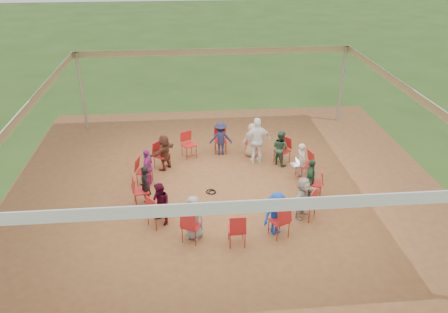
{
  "coord_description": "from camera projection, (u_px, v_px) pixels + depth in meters",
  "views": [
    {
      "loc": [
        -1.09,
        -11.05,
        6.89
      ],
      "look_at": [
        -0.07,
        0.3,
        0.98
      ],
      "focal_mm": 35.0,
      "sensor_mm": 36.0,
      "label": 1
    }
  ],
  "objects": [
    {
      "name": "chair_10",
      "position": [
        237.0,
        229.0,
        10.59
      ],
      "size": [
        0.42,
        0.44,
        0.9
      ],
      "primitive_type": null,
      "rotation": [
        0.0,
        0.0,
        -0.0
      ],
      "color": "#A51819",
      "rests_on": "ground"
    },
    {
      "name": "person_seated_5",
      "position": [
        148.0,
        167.0,
        13.04
      ],
      "size": [
        0.5,
        0.76,
        1.19
      ],
      "primitive_type": "imported",
      "rotation": [
        0.0,
        0.0,
        -1.8
      ],
      "color": "#942576",
      "rests_on": "ground"
    },
    {
      "name": "chair_1",
      "position": [
        282.0,
        151.0,
        14.36
      ],
      "size": [
        0.61,
        0.6,
        0.9
      ],
      "primitive_type": null,
      "rotation": [
        0.0,
        0.0,
        2.24
      ],
      "color": "#A51819",
      "rests_on": "ground"
    },
    {
      "name": "person_seated_6",
      "position": [
        145.0,
        186.0,
        12.1
      ],
      "size": [
        0.37,
        0.49,
        1.19
      ],
      "primitive_type": "imported",
      "rotation": [
        0.0,
        0.0,
        -1.35
      ],
      "color": "black",
      "rests_on": "ground"
    },
    {
      "name": "chair_11",
      "position": [
        279.0,
        221.0,
        10.9
      ],
      "size": [
        0.57,
        0.58,
        0.9
      ],
      "primitive_type": null,
      "rotation": [
        0.0,
        0.0,
        0.45
      ],
      "color": "#A51819",
      "rests_on": "ground"
    },
    {
      "name": "chair_4",
      "position": [
        189.0,
        145.0,
        14.74
      ],
      "size": [
        0.57,
        0.58,
        0.9
      ],
      "primitive_type": null,
      "rotation": [
        0.0,
        0.0,
        -2.7
      ],
      "color": "#A51819",
      "rests_on": "ground"
    },
    {
      "name": "chair_2",
      "position": [
        253.0,
        143.0,
        14.91
      ],
      "size": [
        0.57,
        0.58,
        0.9
      ],
      "primitive_type": null,
      "rotation": [
        0.0,
        0.0,
        2.69
      ],
      "color": "#A51819",
      "rests_on": "ground"
    },
    {
      "name": "cable_coil",
      "position": [
        211.0,
        192.0,
        12.9
      ],
      "size": [
        0.38,
        0.38,
        0.03
      ],
      "rotation": [
        0.0,
        0.0,
        0.42
      ],
      "color": "black",
      "rests_on": "ground"
    },
    {
      "name": "chair_0",
      "position": [
        304.0,
        165.0,
        13.5
      ],
      "size": [
        0.52,
        0.51,
        0.9
      ],
      "primitive_type": null,
      "rotation": [
        0.0,
        0.0,
        1.79
      ],
      "color": "#A51819",
      "rests_on": "ground"
    },
    {
      "name": "ground",
      "position": [
        227.0,
        190.0,
        13.03
      ],
      "size": [
        80.0,
        80.0,
        0.0
      ],
      "primitive_type": "plane",
      "color": "#294B17",
      "rests_on": "ground"
    },
    {
      "name": "chair_13",
      "position": [
        314.0,
        183.0,
        12.51
      ],
      "size": [
        0.52,
        0.51,
        0.9
      ],
      "primitive_type": null,
      "rotation": [
        0.0,
        0.0,
        1.34
      ],
      "color": "#A51819",
      "rests_on": "ground"
    },
    {
      "name": "standing_person",
      "position": [
        257.0,
        141.0,
        14.22
      ],
      "size": [
        0.97,
        0.57,
        1.59
      ],
      "primitive_type": "imported",
      "rotation": [
        0.0,
        0.0,
        3.24
      ],
      "color": "white",
      "rests_on": "ground"
    },
    {
      "name": "person_seated_11",
      "position": [
        310.0,
        178.0,
        12.46
      ],
      "size": [
        0.5,
        0.76,
        1.19
      ],
      "primitive_type": "imported",
      "rotation": [
        0.0,
        0.0,
        1.34
      ],
      "color": "#254730",
      "rests_on": "ground"
    },
    {
      "name": "chair_5",
      "position": [
        162.0,
        155.0,
        14.06
      ],
      "size": [
        0.61,
        0.6,
        0.9
      ],
      "primitive_type": null,
      "rotation": [
        0.0,
        0.0,
        -2.25
      ],
      "color": "#A51819",
      "rests_on": "ground"
    },
    {
      "name": "chair_9",
      "position": [
        192.0,
        225.0,
        10.73
      ],
      "size": [
        0.57,
        0.58,
        0.9
      ],
      "primitive_type": null,
      "rotation": [
        0.0,
        0.0,
        -0.45
      ],
      "color": "#A51819",
      "rests_on": "ground"
    },
    {
      "name": "person_seated_8",
      "position": [
        193.0,
        218.0,
        10.76
      ],
      "size": [
        0.66,
        0.55,
        1.19
      ],
      "primitive_type": "imported",
      "rotation": [
        0.0,
        0.0,
        -0.45
      ],
      "color": "gray",
      "rests_on": "ground"
    },
    {
      "name": "chair_3",
      "position": [
        220.0,
        141.0,
        15.05
      ],
      "size": [
        0.42,
        0.44,
        0.9
      ],
      "primitive_type": null,
      "rotation": [
        0.0,
        0.0,
        3.14
      ],
      "color": "#A51819",
      "rests_on": "ground"
    },
    {
      "name": "dirt_patch",
      "position": [
        227.0,
        190.0,
        13.02
      ],
      "size": [
        13.0,
        13.0,
        0.0
      ],
      "primitive_type": "plane",
      "color": "brown",
      "rests_on": "ground"
    },
    {
      "name": "person_seated_3",
      "position": [
        221.0,
        138.0,
        14.87
      ],
      "size": [
        0.77,
        0.38,
        1.19
      ],
      "primitive_type": "imported",
      "rotation": [
        0.0,
        0.0,
        3.14
      ],
      "color": "#1B1E3D",
      "rests_on": "ground"
    },
    {
      "name": "person_seated_10",
      "position": [
        303.0,
        197.0,
        11.57
      ],
      "size": [
        1.01,
        1.12,
        1.19
      ],
      "primitive_type": "imported",
      "rotation": [
        0.0,
        0.0,
        0.89
      ],
      "color": "#A9A595",
      "rests_on": "ground"
    },
    {
      "name": "person_seated_0",
      "position": [
        301.0,
        161.0,
        13.4
      ],
      "size": [
        0.37,
        0.49,
        1.19
      ],
      "primitive_type": "imported",
      "rotation": [
        0.0,
        0.0,
        1.79
      ],
      "color": "#A9A595",
      "rests_on": "ground"
    },
    {
      "name": "person_seated_4",
      "position": [
        164.0,
        152.0,
        13.93
      ],
      "size": [
        1.01,
        1.12,
        1.19
      ],
      "primitive_type": "imported",
      "rotation": [
        0.0,
        0.0,
        -2.25
      ],
      "color": "#542C1F",
      "rests_on": "ground"
    },
    {
      "name": "tent",
      "position": [
        227.0,
        116.0,
        11.93
      ],
      "size": [
        10.33,
        10.33,
        3.0
      ],
      "color": "#B2B2B7",
      "rests_on": "ground"
    },
    {
      "name": "chair_6",
      "position": [
        144.0,
        171.0,
        13.13
      ],
      "size": [
        0.52,
        0.51,
        0.9
      ],
      "primitive_type": null,
      "rotation": [
        0.0,
        0.0,
        -1.8
      ],
      "color": "#A51819",
      "rests_on": "ground"
    },
    {
      "name": "chair_7",
      "position": [
        141.0,
        191.0,
        12.14
      ],
      "size": [
        0.52,
        0.51,
        0.9
      ],
      "primitive_type": null,
      "rotation": [
        0.0,
        0.0,
        -1.35
      ],
      "color": "#A51819",
      "rests_on": "ground"
    },
    {
      "name": "person_seated_1",
      "position": [
        280.0,
        148.0,
        14.22
      ],
      "size": [
        0.62,
        0.66,
        1.19
      ],
      "primitive_type": "imported",
      "rotation": [
        0.0,
        0.0,
        2.24
      ],
      "color": "#254730",
      "rests_on": "ground"
    },
    {
      "name": "person_seated_7",
      "position": [
        161.0,
        204.0,
        11.28
      ],
      "size": [
        0.62,
        0.66,
        1.19
      ],
      "primitive_type": "imported",
      "rotation": [
        0.0,
        0.0,
        -0.9
      ],
      "color": "#38071A",
      "rests_on": "ground"
    },
    {
      "name": "chair_8",
      "position": [
        157.0,
        211.0,
        11.28
      ],
      "size": [
        0.61,
        0.6,
        0.9
      ],
      "primitive_type": null,
      "rotation": [
        0.0,
        0.0,
        -0.9
      ],
      "color": "#A51819",
      "rests_on": "ground"
    },
    {
      "name": "laptop",
      "position": [
        296.0,
        163.0,
        13.37
      ],
      "size": [
        0.29,
        0.33,
        0.2
      ],
      "rotation": [
        0.0,
        0.0,
        1.79
      ],
      "color": "#B7B7BC",
      "rests_on": "ground"
    },
    {
      "name": "chair_12",
      "position": [
        306.0,
        204.0,
        11.58
      ],
      "size": [
        0.61,
        0.6,
        0.9
      ],
      "primitive_type": null,
      "rotation": [
        0.0,
        0.0,
        0.89
      ],
      "color": "#A51819",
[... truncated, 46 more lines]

